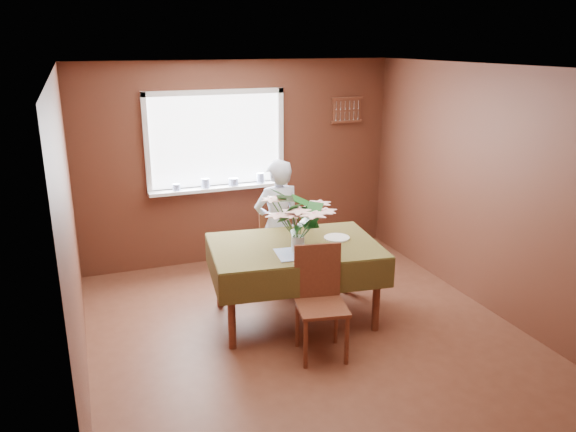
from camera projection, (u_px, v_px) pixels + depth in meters
name	position (u px, v px, depth m)	size (l,w,h in m)	color
floor	(308.00, 336.00, 5.38)	(4.50, 4.50, 0.00)	#5A2E1E
ceiling	(312.00, 67.00, 4.64)	(4.50, 4.50, 0.00)	white
wall_back	(240.00, 163.00, 7.02)	(4.00, 4.00, 0.00)	brown
wall_front	(473.00, 326.00, 3.00)	(4.00, 4.00, 0.00)	brown
wall_left	(72.00, 238.00, 4.34)	(4.50, 4.50, 0.00)	brown
wall_right	(491.00, 192.00, 5.69)	(4.50, 4.50, 0.00)	brown
window_assembly	(218.00, 157.00, 6.84)	(1.72, 0.20, 1.22)	white
spoon_rack	(347.00, 110.00, 7.30)	(0.44, 0.05, 0.33)	brown
dining_table	(295.00, 254.00, 5.54)	(1.77, 1.31, 0.81)	brown
chair_far	(273.00, 243.00, 6.44)	(0.40, 0.40, 0.89)	brown
chair_near	(320.00, 296.00, 4.99)	(0.50, 0.50, 0.99)	brown
seated_woman	(278.00, 226.00, 6.23)	(0.55, 0.36, 1.50)	white
flower_bouquet	(298.00, 216.00, 5.21)	(0.64, 0.64, 0.55)	white
side_plate	(337.00, 238.00, 5.68)	(0.26, 0.26, 0.01)	white
table_knife	(317.00, 250.00, 5.34)	(0.02, 0.20, 0.00)	silver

